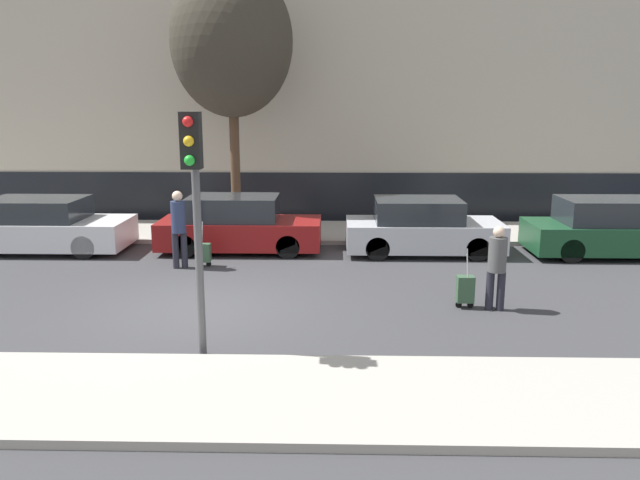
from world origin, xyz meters
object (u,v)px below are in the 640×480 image
Objects in this scene: parked_car_0 at (43,226)px; traffic_light at (194,186)px; pedestrian_right at (497,263)px; trolley_right at (465,289)px; bare_tree_near_crossing at (232,42)px; parked_car_1 at (238,226)px; parked_bicycle at (212,219)px; parked_car_3 at (612,229)px; parked_car_2 at (422,228)px; pedestrian_left at (179,224)px; trolley_left at (204,253)px.

parked_car_0 is 9.20m from traffic_light.
pedestrian_right is at bearing 25.38° from traffic_light.
trolley_right is 0.15× the size of bare_tree_near_crossing.
parked_car_0 reaches higher than trolley_right.
traffic_light is at bearing -51.05° from parked_car_0.
parked_car_0 is 7.18m from bare_tree_near_crossing.
bare_tree_near_crossing is (-0.39, 2.23, 4.83)m from parked_car_1.
trolley_right is at bearing -46.88° from parked_bicycle.
parked_car_3 is (9.60, -0.24, 0.00)m from parked_car_1.
pedestrian_right is 0.91× the size of parked_bicycle.
parked_car_0 is at bearing 128.95° from traffic_light.
parked_bicycle is (-6.62, 6.60, -0.42)m from pedestrian_right.
parked_car_2 is 7.47m from bare_tree_near_crossing.
bare_tree_near_crossing is at bearing 155.79° from parked_car_2.
parked_car_1 is 2.12m from pedestrian_left.
trolley_right is at bearing -23.74° from parked_car_0.
parked_car_1 is 2.20m from parked_bicycle.
trolley_left is 6.44m from bare_tree_near_crossing.
trolley_left is at bearing -164.42° from parked_car_2.
parked_car_3 is 6.31m from trolley_right.
pedestrian_left reaches higher than trolley_left.
parked_car_3 is 2.66× the size of pedestrian_right.
pedestrian_left is 7.30m from pedestrian_right.
parked_car_1 is 3.86× the size of trolley_left.
parked_car_0 is at bearing 156.26° from trolley_right.
trolley_left reaches higher than parked_bicycle.
parked_car_3 is at bearing 171.96° from pedestrian_left.
parked_car_0 is at bearing 179.97° from parked_car_2.
trolley_right is 8.89m from parked_bicycle.
bare_tree_near_crossing is (4.76, 2.32, 4.85)m from parked_car_0.
pedestrian_right reaches higher than parked_car_1.
trolley_right is 5.65m from traffic_light.
parked_car_0 is 2.71× the size of pedestrian_right.
parked_car_1 is 3.62× the size of trolley_right.
parked_car_1 is at bearing 178.79° from parked_car_2.
bare_tree_near_crossing is at bearing 24.66° from parked_bicycle.
parked_car_1 is 4.79m from parked_car_2.
pedestrian_right is at bearing -44.93° from parked_bicycle.
bare_tree_near_crossing is at bearing 95.46° from traffic_light.
parked_bicycle is at bearing 168.55° from parked_car_3.
parked_car_3 is 3.92× the size of trolley_left.
traffic_light is (1.62, -5.33, 1.59)m from pedestrian_left.
pedestrian_right is (0.77, -4.58, 0.25)m from parked_car_2.
pedestrian_left is 6.02m from bare_tree_near_crossing.
pedestrian_left is (-1.13, -1.75, 0.38)m from parked_car_1.
parked_car_1 is at bearing 69.54° from trolley_left.
trolley_right reaches higher than trolley_left.
traffic_light is 9.39m from parked_bicycle.
trolley_left is 6.05m from traffic_light.
bare_tree_near_crossing reaches higher than parked_car_3.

